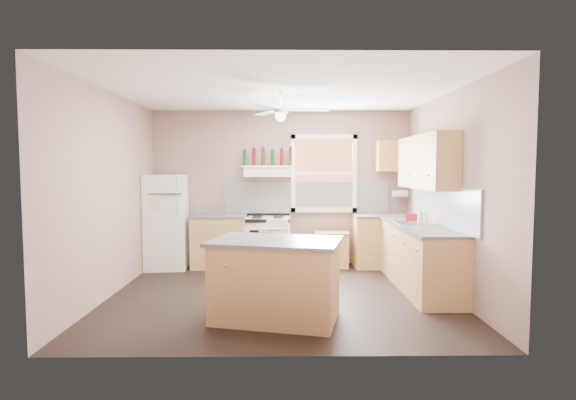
{
  "coord_description": "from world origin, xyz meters",
  "views": [
    {
      "loc": [
        0.03,
        -5.92,
        1.69
      ],
      "look_at": [
        0.1,
        0.3,
        1.25
      ],
      "focal_mm": 28.0,
      "sensor_mm": 36.0,
      "label": 1
    }
  ],
  "objects_px": {
    "cart": "(332,250)",
    "refrigerator": "(167,222)",
    "stove": "(268,242)",
    "island": "(276,281)",
    "toaster": "(218,210)"
  },
  "relations": [
    {
      "from": "refrigerator",
      "to": "toaster",
      "type": "relative_size",
      "value": 5.65
    },
    {
      "from": "refrigerator",
      "to": "cart",
      "type": "distance_m",
      "value": 2.85
    },
    {
      "from": "toaster",
      "to": "cart",
      "type": "relative_size",
      "value": 0.48
    },
    {
      "from": "cart",
      "to": "refrigerator",
      "type": "bearing_deg",
      "value": -170.01
    },
    {
      "from": "toaster",
      "to": "island",
      "type": "xyz_separation_m",
      "value": [
        1.01,
        -2.59,
        -0.56
      ]
    },
    {
      "from": "toaster",
      "to": "cart",
      "type": "xyz_separation_m",
      "value": [
        1.93,
        0.11,
        -0.7
      ]
    },
    {
      "from": "toaster",
      "to": "island",
      "type": "distance_m",
      "value": 2.83
    },
    {
      "from": "refrigerator",
      "to": "toaster",
      "type": "bearing_deg",
      "value": -6.34
    },
    {
      "from": "refrigerator",
      "to": "toaster",
      "type": "height_order",
      "value": "refrigerator"
    },
    {
      "from": "toaster",
      "to": "stove",
      "type": "xyz_separation_m",
      "value": [
        0.84,
        0.1,
        -0.56
      ]
    },
    {
      "from": "stove",
      "to": "island",
      "type": "bearing_deg",
      "value": -81.37
    },
    {
      "from": "refrigerator",
      "to": "island",
      "type": "height_order",
      "value": "refrigerator"
    },
    {
      "from": "stove",
      "to": "island",
      "type": "height_order",
      "value": "same"
    },
    {
      "from": "toaster",
      "to": "island",
      "type": "bearing_deg",
      "value": -64.99
    },
    {
      "from": "stove",
      "to": "island",
      "type": "distance_m",
      "value": 2.69
    }
  ]
}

